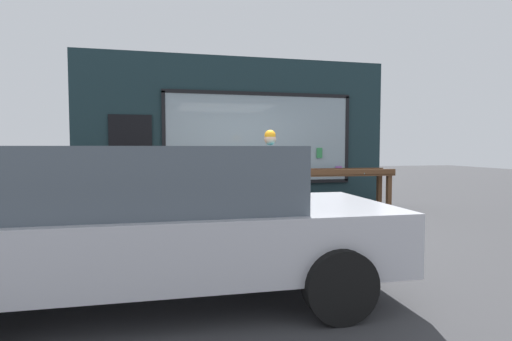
# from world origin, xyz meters

# --- Properties ---
(ground_plane) EXTENTS (40.00, 40.00, 0.00)m
(ground_plane) POSITION_xyz_m (0.00, 0.00, 0.00)
(ground_plane) COLOR #38383A
(shopfront_facade) EXTENTS (7.20, 0.29, 3.47)m
(shopfront_facade) POSITION_xyz_m (-0.00, 2.39, 1.72)
(shopfront_facade) COLOR #192D33
(shopfront_facade) RESTS_ON ground_plane
(display_table_left) EXTENTS (2.84, 0.74, 0.91)m
(display_table_left) POSITION_xyz_m (-1.66, 1.08, 0.74)
(display_table_left) COLOR brown
(display_table_left) RESTS_ON ground_plane
(display_table_right) EXTENTS (2.84, 0.70, 0.94)m
(display_table_right) POSITION_xyz_m (1.66, 1.08, 0.76)
(display_table_right) COLOR brown
(display_table_right) RESTS_ON ground_plane
(person_browsing) EXTENTS (0.26, 0.67, 1.73)m
(person_browsing) POSITION_xyz_m (0.26, 0.51, 1.02)
(person_browsing) COLOR black
(person_browsing) RESTS_ON ground_plane
(small_dog) EXTENTS (0.40, 0.56, 0.40)m
(small_dog) POSITION_xyz_m (-0.19, 0.38, 0.26)
(small_dog) COLOR black
(small_dog) RESTS_ON ground_plane
(sandwich_board_sign) EXTENTS (0.66, 0.72, 0.87)m
(sandwich_board_sign) POSITION_xyz_m (-3.78, 0.88, 0.44)
(sandwich_board_sign) COLOR black
(sandwich_board_sign) RESTS_ON ground_plane
(parked_car) EXTENTS (4.42, 1.91, 1.41)m
(parked_car) POSITION_xyz_m (-1.78, -3.01, 0.74)
(parked_car) COLOR silver
(parked_car) RESTS_ON ground_plane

